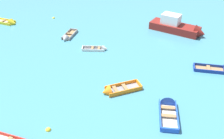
% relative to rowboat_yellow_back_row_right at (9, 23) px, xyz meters
% --- Properties ---
extents(rowboat_yellow_back_row_right, '(3.93, 1.99, 1.14)m').
position_rel_rowboat_yellow_back_row_right_xyz_m(rowboat_yellow_back_row_right, '(0.00, 0.00, 0.00)').
color(rowboat_yellow_back_row_right, beige).
rests_on(rowboat_yellow_back_row_right, ground_plane).
extents(rowboat_blue_far_right, '(1.56, 3.84, 1.24)m').
position_rel_rowboat_yellow_back_row_right_xyz_m(rowboat_blue_far_right, '(21.44, -14.02, 0.03)').
color(rowboat_blue_far_right, beige).
rests_on(rowboat_blue_far_right, ground_plane).
extents(rowboat_grey_far_back, '(1.28, 3.35, 0.94)m').
position_rel_rowboat_yellow_back_row_right_xyz_m(rowboat_grey_far_back, '(9.30, -3.03, -0.01)').
color(rowboat_grey_far_back, '#99754C').
rests_on(rowboat_grey_far_back, ground_plane).
extents(rowboat_white_distant_center, '(2.97, 1.22, 0.82)m').
position_rel_rowboat_yellow_back_row_right_xyz_m(rowboat_white_distant_center, '(13.92, -5.21, -0.03)').
color(rowboat_white_distant_center, '#4C4C51').
rests_on(rowboat_white_distant_center, ground_plane).
extents(rowboat_deep_blue_cluster_outer, '(3.60, 1.25, 1.09)m').
position_rel_rowboat_yellow_back_row_right_xyz_m(rowboat_deep_blue_cluster_outer, '(26.55, -7.42, -0.00)').
color(rowboat_deep_blue_cluster_outer, '#99754C').
rests_on(rowboat_deep_blue_cluster_outer, ground_plane).
extents(rowboat_orange_back_row_left, '(3.64, 2.83, 1.11)m').
position_rel_rowboat_yellow_back_row_right_xyz_m(rowboat_orange_back_row_left, '(16.78, -12.64, 0.02)').
color(rowboat_orange_back_row_left, gray).
rests_on(rowboat_orange_back_row_left, ground_plane).
extents(motor_launch_maroon_far_left, '(7.25, 4.48, 2.56)m').
position_rel_rowboat_yellow_back_row_right_xyz_m(motor_launch_maroon_far_left, '(22.73, 1.32, 0.55)').
color(motor_launch_maroon_far_left, maroon).
rests_on(motor_launch_maroon_far_left, ground_plane).
extents(mooring_buoy_trailing, '(0.42, 0.42, 0.42)m').
position_rel_rowboat_yellow_back_row_right_xyz_m(mooring_buoy_trailing, '(12.88, -17.97, -0.16)').
color(mooring_buoy_trailing, yellow).
rests_on(mooring_buoy_trailing, ground_plane).
extents(mooring_buoy_far_field, '(0.39, 0.39, 0.39)m').
position_rel_rowboat_yellow_back_row_right_xyz_m(mooring_buoy_far_field, '(5.22, 3.03, -0.16)').
color(mooring_buoy_far_field, yellow).
rests_on(mooring_buoy_far_field, ground_plane).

